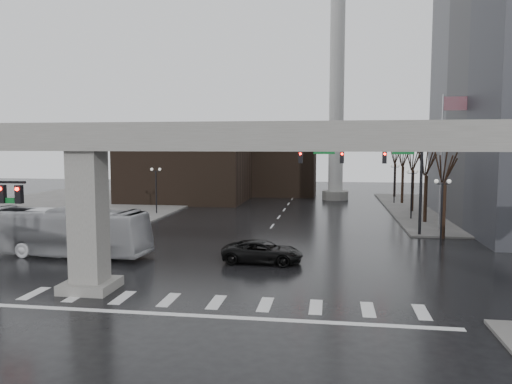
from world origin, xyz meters
TOP-DOWN VIEW (x-y plane):
  - ground at (0.00, 0.00)m, footprint 160.00×160.00m
  - sidewalk_nw at (-26.00, 36.00)m, footprint 28.00×36.00m
  - elevated_guideway at (1.26, 0.00)m, footprint 48.00×2.60m
  - building_far_left at (-14.00, 42.00)m, footprint 16.00×14.00m
  - building_far_mid at (-2.00, 52.00)m, footprint 10.00×10.00m
  - smokestack at (6.00, 46.00)m, footprint 3.60×3.60m
  - signal_mast_arm at (8.99, 18.80)m, footprint 12.12×0.43m
  - signal_left_pole at (-12.25, 0.50)m, footprint 2.30×0.30m
  - flagpole_assembly at (15.29, 22.00)m, footprint 2.06×0.12m
  - lamp_right_0 at (13.50, 14.00)m, footprint 1.22×0.32m
  - lamp_right_1 at (13.50, 28.00)m, footprint 1.22×0.32m
  - lamp_right_2 at (13.50, 42.00)m, footprint 1.22×0.32m
  - lamp_left_0 at (-13.50, 14.00)m, footprint 1.22×0.32m
  - lamp_left_1 at (-13.50, 28.00)m, footprint 1.22×0.32m
  - lamp_left_2 at (-13.50, 42.00)m, footprint 1.22×0.32m
  - tree_right_0 at (14.53, 18.02)m, footprint 1.09×1.58m
  - tree_right_1 at (14.53, 26.02)m, footprint 1.09×1.61m
  - tree_right_2 at (14.53, 34.02)m, footprint 1.10×1.63m
  - tree_right_3 at (14.53, 42.02)m, footprint 1.11×1.66m
  - tree_right_4 at (14.53, 50.02)m, footprint 1.12×1.69m
  - pickup_truck at (1.10, 7.41)m, footprint 5.28×2.58m
  - city_bus at (-12.66, 7.39)m, footprint 12.27×3.83m

SIDE VIEW (x-z plane):
  - ground at x=0.00m, z-range 0.00..0.00m
  - sidewalk_nw at x=-26.00m, z-range 0.00..0.15m
  - pickup_truck at x=1.10m, z-range 0.00..1.45m
  - city_bus at x=-12.66m, z-range 0.00..3.36m
  - tree_right_0 at x=14.53m, z-range -0.97..6.54m
  - tree_right_1 at x=14.53m, z-range -0.99..6.69m
  - tree_right_2 at x=14.53m, z-range -1.01..6.84m
  - tree_right_3 at x=14.53m, z-range -1.03..6.99m
  - tree_right_4 at x=14.53m, z-range -1.05..7.14m
  - lamp_right_0 at x=13.50m, z-range 0.92..6.03m
  - lamp_right_1 at x=13.50m, z-range 0.92..6.03m
  - lamp_right_2 at x=13.50m, z-range 0.92..6.03m
  - lamp_left_0 at x=-13.50m, z-range 0.92..6.03m
  - lamp_left_1 at x=-13.50m, z-range 0.92..6.03m
  - lamp_left_2 at x=-13.50m, z-range 0.92..6.03m
  - building_far_mid at x=-2.00m, z-range 0.00..8.00m
  - signal_left_pole at x=-12.25m, z-range 1.07..7.07m
  - building_far_left at x=-14.00m, z-range 0.00..10.00m
  - signal_mast_arm at x=8.99m, z-range 1.83..9.83m
  - elevated_guideway at x=1.26m, z-range 2.53..11.23m
  - flagpole_assembly at x=15.29m, z-range 1.53..13.53m
  - smokestack at x=6.00m, z-range -1.65..28.35m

